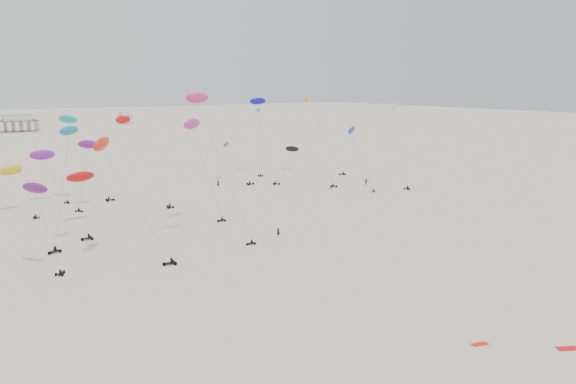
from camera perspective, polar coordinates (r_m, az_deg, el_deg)
ground_plane at (r=206.61m, az=-17.30°, el=3.05°), size 900.00×900.00×0.00m
pavilion_main at (r=350.86m, az=-25.81°, el=6.23°), size 21.00×13.00×9.80m
pavilion_small at (r=395.18m, az=-16.25°, el=7.19°), size 9.00×7.00×8.00m
rig_0 at (r=150.05m, az=1.71°, el=3.29°), size 8.86×13.79×14.66m
rig_1 at (r=129.84m, az=-15.03°, el=4.46°), size 8.21×15.30×22.05m
rig_2 at (r=94.73m, az=-8.13°, el=6.54°), size 8.69×8.63×25.68m
rig_3 at (r=149.27m, az=11.18°, el=5.78°), size 4.61×10.60×21.74m
rig_4 at (r=128.45m, az=-19.74°, el=3.64°), size 7.10×6.99×14.98m
rig_5 at (r=87.21m, az=-23.89°, el=-1.13°), size 4.91×7.48×13.20m
rig_6 at (r=138.37m, az=-23.50°, el=3.11°), size 7.18×6.50×12.45m
rig_7 at (r=154.85m, az=-5.52°, el=3.59°), size 4.87×13.09×13.45m
rig_8 at (r=130.65m, az=-26.16°, el=1.57°), size 6.10×12.48×12.54m
rig_9 at (r=107.83m, az=-9.25°, el=5.25°), size 8.53×3.93×20.45m
rig_10 at (r=168.23m, az=2.60°, el=8.09°), size 10.01×13.04×24.29m
rig_11 at (r=150.93m, az=-2.13°, el=4.70°), size 4.51×8.37×20.51m
rig_12 at (r=96.84m, az=-21.85°, el=1.71°), size 7.44×4.93×20.32m
rig_13 at (r=113.45m, az=-20.25°, el=0.62°), size 6.55×16.01×15.62m
rig_14 at (r=135.97m, az=-20.80°, el=5.60°), size 10.50×8.05×20.33m
rig_15 at (r=168.62m, az=-3.06°, el=8.40°), size 6.91×8.96×22.90m
rig_16 at (r=139.14m, az=6.73°, el=5.50°), size 8.53×6.45×16.66m
rig_17 at (r=87.57m, az=-17.40°, el=2.87°), size 10.53×11.60×20.06m
spectator_0 at (r=99.97m, az=-1.00°, el=-4.54°), size 0.78×0.84×1.91m
spectator_1 at (r=151.03m, az=7.94°, el=0.68°), size 1.13×1.03×2.01m
spectator_3 at (r=148.57m, az=-7.12°, el=0.53°), size 0.81×0.58×2.15m
grounded_kite_a at (r=66.25m, az=26.53°, el=-14.07°), size 2.37×1.80×0.08m
grounded_kite_b at (r=63.82m, az=18.91°, el=-14.44°), size 1.92×1.17×0.07m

